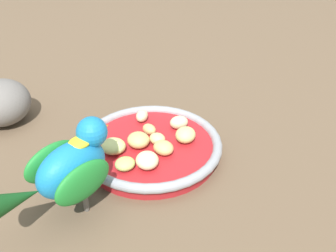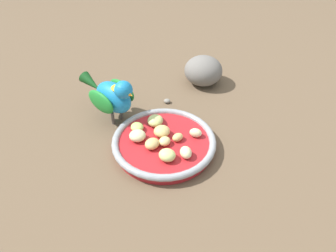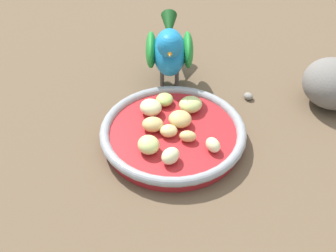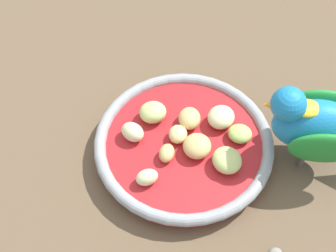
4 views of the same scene
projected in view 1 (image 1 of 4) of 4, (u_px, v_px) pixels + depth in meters
name	position (u px, v px, depth m)	size (l,w,h in m)	color
ground_plane	(140.00, 164.00, 0.65)	(4.00, 4.00, 0.00)	brown
feeding_bowl	(151.00, 147.00, 0.66)	(0.23, 0.23, 0.03)	#AD1E23
apple_piece_0	(113.00, 146.00, 0.63)	(0.04, 0.04, 0.02)	#C6D17A
apple_piece_1	(138.00, 140.00, 0.64)	(0.04, 0.04, 0.02)	tan
apple_piece_2	(179.00, 122.00, 0.69)	(0.03, 0.02, 0.02)	beige
apple_piece_3	(142.00, 116.00, 0.71)	(0.03, 0.02, 0.02)	beige
apple_piece_4	(152.00, 130.00, 0.67)	(0.03, 0.02, 0.02)	tan
apple_piece_5	(147.00, 160.00, 0.60)	(0.04, 0.03, 0.02)	beige
apple_piece_6	(125.00, 164.00, 0.60)	(0.03, 0.03, 0.02)	#B2CC66
apple_piece_7	(185.00, 135.00, 0.66)	(0.04, 0.03, 0.02)	#C6D17A
apple_piece_8	(163.00, 148.00, 0.63)	(0.03, 0.03, 0.02)	tan
apple_piece_9	(157.00, 139.00, 0.65)	(0.03, 0.02, 0.02)	#E5C67F
parrot	(69.00, 167.00, 0.52)	(0.12, 0.17, 0.13)	#59544C
rock_large	(1.00, 103.00, 0.73)	(0.11, 0.10, 0.08)	slate
pebble_0	(45.00, 151.00, 0.67)	(0.02, 0.02, 0.01)	gray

